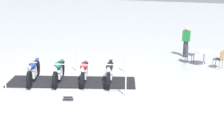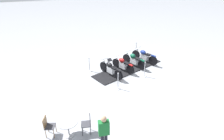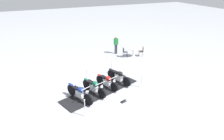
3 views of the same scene
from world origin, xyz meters
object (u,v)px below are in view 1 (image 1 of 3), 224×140
cafe_table (204,55)px  motorcycle_black (110,72)px  cafe_chair_near_table (189,53)px  cafe_chair_across_table (220,58)px  stanchion_right_rear (126,89)px  motorcycle_forest (59,71)px  info_placard (68,99)px  stanchion_left_mid (77,65)px  motorcycle_navy (33,71)px  motorcycle_maroon (84,72)px  bystander_person (186,39)px  stanchion_right_front (6,86)px  stanchion_left_rear (125,66)px

cafe_table → motorcycle_black: bearing=140.6°
cafe_chair_near_table → cafe_chair_across_table: (-0.46, -1.57, 0.01)m
stanchion_right_rear → cafe_chair_near_table: bearing=-15.9°
motorcycle_forest → cafe_chair_near_table: (5.16, -4.81, 0.01)m
info_placard → cafe_table: (6.55, -4.30, 0.51)m
motorcycle_black → stanchion_left_mid: stanchion_left_mid is taller
motorcycle_navy → motorcycle_maroon: 2.21m
cafe_table → motorcycle_forest: bearing=131.7°
stanchion_left_mid → bystander_person: size_ratio=0.62×
stanchion_right_rear → cafe_chair_near_table: size_ratio=1.14×
stanchion_right_rear → cafe_table: (5.43, -2.39, 0.25)m
info_placard → cafe_chair_near_table: bearing=-136.5°
motorcycle_forest → stanchion_right_rear: (-0.44, -3.21, -0.21)m
motorcycle_maroon → motorcycle_black: size_ratio=0.89×
info_placard → stanchion_right_front: bearing=-9.8°
cafe_table → motorcycle_maroon: bearing=135.4°
motorcycle_maroon → stanchion_left_mid: size_ratio=1.81×
stanchion_left_mid → cafe_table: 6.52m
cafe_chair_across_table → stanchion_right_front: bearing=62.1°
cafe_chair_across_table → bystander_person: bearing=-19.9°
bystander_person → stanchion_left_mid: bearing=-34.6°
motorcycle_navy → cafe_table: (5.36, -6.64, 0.02)m
cafe_table → cafe_chair_near_table: cafe_chair_near_table is taller
motorcycle_forest → stanchion_left_mid: 1.63m
cafe_chair_near_table → stanchion_right_front: bearing=-118.1°
stanchion_right_front → cafe_table: size_ratio=1.24×
stanchion_left_mid → cafe_table: stanchion_left_mid is taller
stanchion_left_rear → cafe_chair_across_table: size_ratio=1.16×
motorcycle_forest → bystander_person: size_ratio=1.23×
stanchion_left_mid → cafe_table: bearing=-58.8°
motorcycle_black → stanchion_right_rear: motorcycle_black is taller
stanchion_left_rear → cafe_chair_near_table: stanchion_left_rear is taller
motorcycle_black → info_placard: (-2.27, 0.79, -0.46)m
stanchion_right_rear → cafe_table: size_ratio=1.16×
info_placard → cafe_chair_near_table: (6.72, -3.50, 0.48)m
motorcycle_forest → cafe_table: motorcycle_forest is taller
cafe_chair_near_table → cafe_chair_across_table: bearing=-4.4°
motorcycle_navy → cafe_chair_across_table: size_ratio=2.35×
cafe_chair_near_table → bystander_person: 1.33m
motorcycle_maroon → stanchion_left_rear: stanchion_left_rear is taller
motorcycle_maroon → cafe_table: motorcycle_maroon is taller
motorcycle_forest → cafe_chair_near_table: 7.05m
bystander_person → stanchion_right_rear: bearing=-1.8°
motorcycle_black → cafe_chair_near_table: bearing=130.7°
stanchion_left_rear → cafe_chair_near_table: (2.78, -2.57, 0.18)m
motorcycle_black → cafe_table: motorcycle_black is taller
motorcycle_navy → motorcycle_forest: (0.37, -1.04, -0.02)m
motorcycle_navy → stanchion_left_rear: (2.75, -3.28, -0.19)m
motorcycle_navy → stanchion_left_rear: motorcycle_navy is taller
motorcycle_maroon → bystander_person: bystander_person is taller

